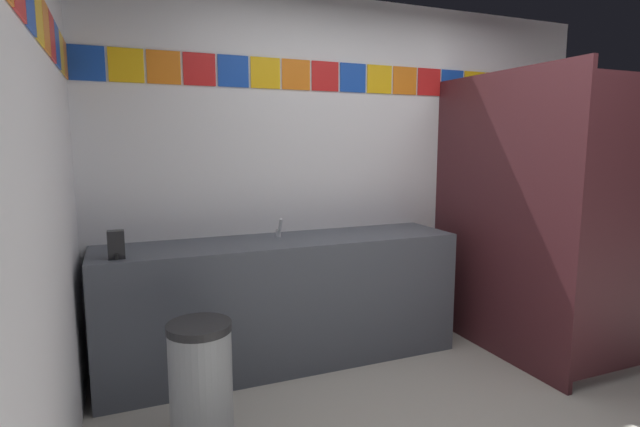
{
  "coord_description": "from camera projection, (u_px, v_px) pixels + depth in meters",
  "views": [
    {
      "loc": [
        -1.77,
        -1.76,
        1.51
      ],
      "look_at": [
        -0.62,
        1.02,
        1.08
      ],
      "focal_mm": 27.59,
      "sensor_mm": 36.0,
      "label": 1
    }
  ],
  "objects": [
    {
      "name": "wall_back",
      "position": [
        362.0,
        172.0,
        3.83
      ],
      "size": [
        4.04,
        0.09,
        2.56
      ],
      "color": "silver",
      "rests_on": "ground_plane"
    },
    {
      "name": "wall_side",
      "position": [
        20.0,
        215.0,
        1.54
      ],
      "size": [
        0.09,
        3.23,
        2.56
      ],
      "color": "silver",
      "rests_on": "ground_plane"
    },
    {
      "name": "vanity_counter",
      "position": [
        284.0,
        301.0,
        3.37
      ],
      "size": [
        2.42,
        0.56,
        0.86
      ],
      "color": "#4C515B",
      "rests_on": "ground_plane"
    },
    {
      "name": "faucet_center",
      "position": [
        279.0,
        230.0,
        3.38
      ],
      "size": [
        0.04,
        0.1,
        0.14
      ],
      "color": "silver",
      "rests_on": "vanity_counter"
    },
    {
      "name": "soap_dispenser",
      "position": [
        116.0,
        245.0,
        2.76
      ],
      "size": [
        0.09,
        0.09,
        0.16
      ],
      "color": "black",
      "rests_on": "vanity_counter"
    },
    {
      "name": "stall_divider",
      "position": [
        543.0,
        220.0,
        3.29
      ],
      "size": [
        0.92,
        1.39,
        2.0
      ],
      "color": "#471E23",
      "rests_on": "ground_plane"
    },
    {
      "name": "toilet",
      "position": [
        517.0,
        294.0,
        3.96
      ],
      "size": [
        0.39,
        0.49,
        0.74
      ],
      "color": "white",
      "rests_on": "ground_plane"
    },
    {
      "name": "trash_bin",
      "position": [
        201.0,
        383.0,
        2.46
      ],
      "size": [
        0.32,
        0.32,
        0.63
      ],
      "color": "#999EA3",
      "rests_on": "ground_plane"
    }
  ]
}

